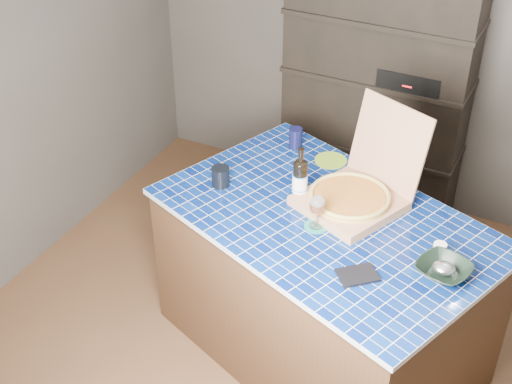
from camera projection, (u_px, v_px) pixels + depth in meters
The scene contains 14 objects.
room at pixel (280, 159), 3.42m from camera, with size 3.50×3.50×3.50m.
shelving_unit at pixel (377, 95), 4.74m from camera, with size 1.20×0.41×1.80m.
kitchen_island at pixel (322, 286), 3.84m from camera, with size 1.95×1.60×0.92m.
pizza_box at pixel (354, 194), 3.63m from camera, with size 0.63×0.68×0.49m.
mead_bottle at pixel (300, 179), 3.65m from camera, with size 0.08×0.08×0.31m.
teal_trivet at pixel (316, 226), 3.52m from camera, with size 0.12×0.12×0.01m, color #167367.
wine_glass at pixel (317, 206), 3.45m from camera, with size 0.08×0.08×0.18m.
tumbler at pixel (221, 176), 3.79m from camera, with size 0.10×0.10×0.11m, color black.
dvd_case at pixel (357, 275), 3.21m from camera, with size 0.13×0.18×0.01m, color black.
bowl at pixel (444, 270), 3.21m from camera, with size 0.24×0.24×0.06m, color black.
foil_contents at pixel (444, 268), 3.20m from camera, with size 0.11×0.09×0.05m, color #B8B9C4.
white_jar at pixel (440, 249), 3.34m from camera, with size 0.06×0.06×0.05m, color white.
navy_cup at pixel (296, 138), 4.11m from camera, with size 0.08×0.08×0.12m, color black.
green_trivet at pixel (331, 160), 4.02m from camera, with size 0.18×0.18×0.01m, color #81A824.
Camera 1 is at (1.20, -2.64, 3.07)m, focal length 50.00 mm.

